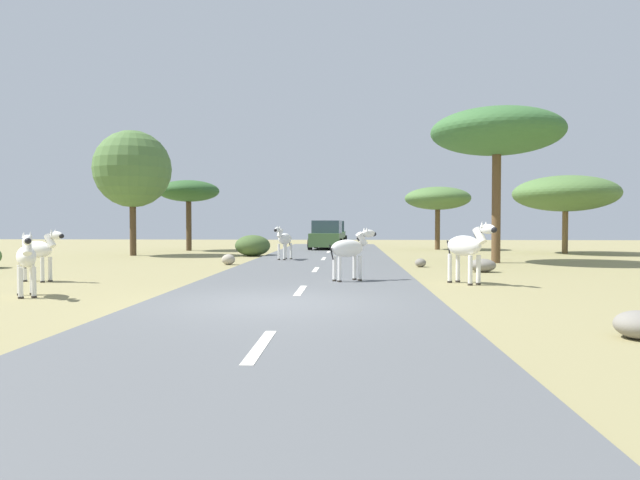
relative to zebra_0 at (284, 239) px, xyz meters
name	(u,v)px	position (x,y,z in m)	size (l,w,h in m)	color
ground_plane	(273,305)	(1.30, -13.29, -0.93)	(90.00, 90.00, 0.00)	#8E8456
road	(292,304)	(1.68, -13.29, -0.90)	(6.00, 64.00, 0.05)	#56595B
lane_markings	(286,310)	(1.68, -14.29, -0.87)	(0.16, 56.00, 0.01)	silver
zebra_0	(284,239)	(0.00, 0.00, 0.00)	(0.77, 1.50, 1.47)	silver
zebra_1	(40,250)	(-5.74, -9.17, -0.06)	(1.49, 0.76, 1.46)	silver
zebra_2	(467,247)	(5.93, -9.18, 0.07)	(1.19, 1.58, 1.67)	silver
zebra_3	(26,258)	(-4.25, -12.36, -0.07)	(1.01, 1.37, 1.44)	silver
zebra_4	(350,249)	(2.82, -8.96, -0.01)	(1.37, 1.05, 1.46)	silver
car_0	(327,236)	(1.48, 10.36, -0.08)	(2.25, 4.45, 1.74)	#476B38
car_1	(333,234)	(1.63, 16.37, -0.08)	(2.04, 4.35, 1.74)	#476B38
tree_0	(497,133)	(8.81, -0.86, 4.38)	(5.33, 5.33, 6.28)	brown
tree_1	(132,169)	(-8.03, 3.56, 3.40)	(3.83, 3.83, 6.26)	#4C3823
tree_2	(189,192)	(-6.71, 8.88, 2.57)	(3.60, 3.60, 4.17)	#4C3823
tree_3	(438,199)	(8.26, 10.99, 2.22)	(4.03, 4.03, 3.87)	brown
tree_7	(566,194)	(14.34, 6.58, 2.27)	(5.46, 5.46, 4.16)	brown
bush_1	(253,246)	(-1.95, 3.41, -0.41)	(1.74, 1.56, 1.04)	#425B2D
rock_0	(640,325)	(6.88, -16.31, -0.73)	(0.70, 0.71, 0.39)	gray
rock_1	(228,259)	(-1.90, -2.51, -0.72)	(0.53, 0.45, 0.41)	#A89E8C
rock_2	(421,263)	(5.45, -3.27, -0.77)	(0.41, 0.41, 0.32)	gray
rock_3	(482,265)	(7.22, -5.39, -0.70)	(0.89, 0.68, 0.45)	gray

